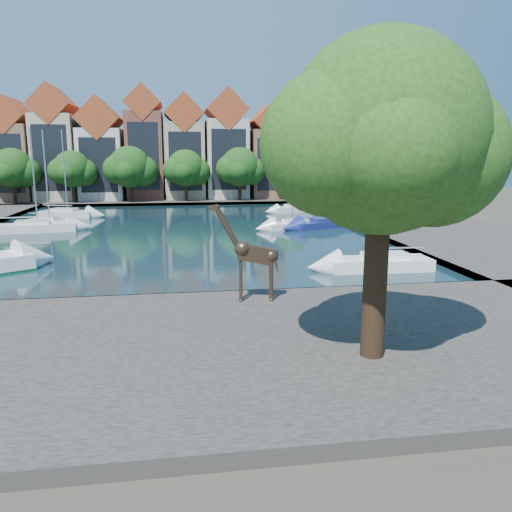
% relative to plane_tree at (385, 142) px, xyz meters
% --- Properties ---
extents(ground, '(160.00, 160.00, 0.00)m').
position_rel_plane_tree_xyz_m(ground, '(-7.62, 9.01, -7.67)').
color(ground, '#38332B').
rests_on(ground, ground).
extents(water_basin, '(38.00, 50.00, 0.08)m').
position_rel_plane_tree_xyz_m(water_basin, '(-7.62, 33.01, -7.63)').
color(water_basin, black).
rests_on(water_basin, ground).
extents(near_quay, '(50.00, 14.00, 0.50)m').
position_rel_plane_tree_xyz_m(near_quay, '(-7.62, 2.01, -7.42)').
color(near_quay, '#49443F').
rests_on(near_quay, ground).
extents(far_quay, '(60.00, 16.00, 0.50)m').
position_rel_plane_tree_xyz_m(far_quay, '(-7.62, 65.01, -7.42)').
color(far_quay, '#49443F').
rests_on(far_quay, ground).
extents(right_quay, '(14.00, 52.00, 0.50)m').
position_rel_plane_tree_xyz_m(right_quay, '(17.38, 33.01, -7.42)').
color(right_quay, '#49443F').
rests_on(right_quay, ground).
extents(plane_tree, '(8.32, 6.40, 10.62)m').
position_rel_plane_tree_xyz_m(plane_tree, '(0.00, 0.00, 0.00)').
color(plane_tree, '#332114').
rests_on(plane_tree, near_quay).
extents(townhouse_west_end, '(5.44, 9.18, 14.93)m').
position_rel_plane_tree_xyz_m(townhouse_west_end, '(-30.62, 64.99, -0.31)').
color(townhouse_west_end, brown).
rests_on(townhouse_west_end, far_quay).
extents(townhouse_west_mid, '(5.94, 9.18, 16.79)m').
position_rel_plane_tree_xyz_m(townhouse_west_mid, '(-24.62, 64.99, 0.56)').
color(townhouse_west_mid, '#BDAC91').
rests_on(townhouse_west_mid, far_quay).
extents(townhouse_west_inner, '(6.43, 9.18, 15.15)m').
position_rel_plane_tree_xyz_m(townhouse_west_inner, '(-18.12, 64.99, -0.32)').
color(townhouse_west_inner, silver).
rests_on(townhouse_west_inner, far_quay).
extents(townhouse_center, '(5.44, 9.18, 16.93)m').
position_rel_plane_tree_xyz_m(townhouse_center, '(-11.62, 64.99, 0.69)').
color(townhouse_center, brown).
rests_on(townhouse_center, far_quay).
extents(townhouse_east_inner, '(5.94, 9.18, 15.79)m').
position_rel_plane_tree_xyz_m(townhouse_east_inner, '(-5.62, 64.99, 0.06)').
color(townhouse_east_inner, tan).
rests_on(townhouse_east_inner, far_quay).
extents(townhouse_east_mid, '(6.43, 9.18, 16.65)m').
position_rel_plane_tree_xyz_m(townhouse_east_mid, '(0.88, 64.99, 0.43)').
color(townhouse_east_mid, beige).
rests_on(townhouse_east_mid, far_quay).
extents(townhouse_east_end, '(5.44, 9.18, 14.43)m').
position_rel_plane_tree_xyz_m(townhouse_east_end, '(7.38, 64.99, -0.56)').
color(townhouse_east_end, brown).
rests_on(townhouse_east_end, far_quay).
extents(far_tree_far_west, '(7.28, 5.60, 7.68)m').
position_rel_plane_tree_xyz_m(far_tree_far_west, '(-29.51, 59.50, -2.49)').
color(far_tree_far_west, '#332114').
rests_on(far_tree_far_west, far_quay).
extents(far_tree_west, '(6.76, 5.20, 7.36)m').
position_rel_plane_tree_xyz_m(far_tree_west, '(-21.52, 59.50, -2.60)').
color(far_tree_west, '#332114').
rests_on(far_tree_west, far_quay).
extents(far_tree_mid_west, '(7.80, 6.00, 8.00)m').
position_rel_plane_tree_xyz_m(far_tree_mid_west, '(-13.51, 59.50, -2.38)').
color(far_tree_mid_west, '#332114').
rests_on(far_tree_mid_west, far_quay).
extents(far_tree_mid_east, '(7.02, 5.40, 7.52)m').
position_rel_plane_tree_xyz_m(far_tree_mid_east, '(-5.52, 59.50, -2.54)').
color(far_tree_mid_east, '#332114').
rests_on(far_tree_mid_east, far_quay).
extents(far_tree_east, '(7.54, 5.80, 7.84)m').
position_rel_plane_tree_xyz_m(far_tree_east, '(2.49, 59.50, -2.43)').
color(far_tree_east, '#332114').
rests_on(far_tree_east, far_quay).
extents(far_tree_far_east, '(6.76, 5.20, 7.36)m').
position_rel_plane_tree_xyz_m(far_tree_far_east, '(10.48, 59.50, -2.60)').
color(far_tree_far_east, '#332114').
rests_on(far_tree_far_east, far_quay).
extents(giraffe_statue, '(3.20, 0.64, 4.56)m').
position_rel_plane_tree_xyz_m(giraffe_statue, '(-3.27, 7.17, -4.93)').
color(giraffe_statue, '#3C2B1E').
rests_on(giraffe_statue, near_quay).
extents(sailboat_left_c, '(7.10, 3.35, 9.66)m').
position_rel_plane_tree_xyz_m(sailboat_left_c, '(-19.95, 34.08, -7.01)').
color(sailboat_left_c, silver).
rests_on(sailboat_left_c, water_basin).
extents(sailboat_left_d, '(5.16, 3.04, 9.58)m').
position_rel_plane_tree_xyz_m(sailboat_left_d, '(-19.62, 37.14, -7.00)').
color(sailboat_left_d, silver).
rests_on(sailboat_left_d, water_basin).
extents(sailboat_left_e, '(6.72, 3.93, 9.98)m').
position_rel_plane_tree_xyz_m(sailboat_left_e, '(-19.62, 45.47, -7.04)').
color(sailboat_left_e, silver).
rests_on(sailboat_left_e, water_basin).
extents(sailboat_right_a, '(6.54, 2.42, 12.09)m').
position_rel_plane_tree_xyz_m(sailboat_right_a, '(5.89, 14.04, -7.00)').
color(sailboat_right_a, white).
rests_on(sailboat_right_a, water_basin).
extents(sailboat_right_b, '(6.98, 4.84, 11.42)m').
position_rel_plane_tree_xyz_m(sailboat_right_b, '(7.38, 32.63, -7.05)').
color(sailboat_right_b, navy).
rests_on(sailboat_right_b, water_basin).
extents(sailboat_right_c, '(6.02, 3.69, 8.29)m').
position_rel_plane_tree_xyz_m(sailboat_right_c, '(4.38, 32.47, -7.12)').
color(sailboat_right_c, silver).
rests_on(sailboat_right_c, water_basin).
extents(sailboat_right_d, '(5.46, 3.23, 8.27)m').
position_rel_plane_tree_xyz_m(sailboat_right_d, '(7.38, 46.16, -7.03)').
color(sailboat_right_d, silver).
rests_on(sailboat_right_d, water_basin).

